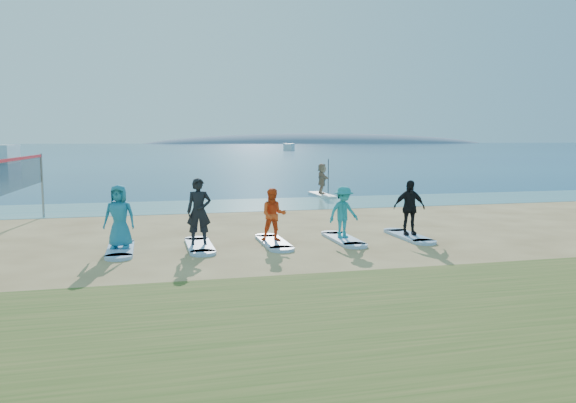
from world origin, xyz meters
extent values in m
plane|color=tan|center=(0.00, 0.00, 0.00)|extent=(600.00, 600.00, 0.00)
plane|color=teal|center=(0.00, 10.50, 0.01)|extent=(600.00, 600.00, 0.00)
plane|color=navy|center=(0.00, 160.00, 0.01)|extent=(600.00, 600.00, 0.00)
ellipsoid|color=slate|center=(95.00, 300.00, 0.00)|extent=(220.00, 56.00, 18.00)
cylinder|color=gray|center=(-9.59, 8.43, 1.25)|extent=(0.09, 0.09, 2.50)
cube|color=black|center=(-9.76, 3.93, 1.90)|extent=(0.37, 8.99, 1.00)
cube|color=red|center=(-9.76, 3.93, 2.42)|extent=(0.40, 9.00, 0.10)
cube|color=silver|center=(3.49, 13.52, 0.06)|extent=(0.71, 3.00, 0.12)
imported|color=tan|center=(3.49, 13.52, 0.93)|extent=(0.68, 1.56, 1.63)
cube|color=silver|center=(-22.82, 61.46, 0.00)|extent=(2.33, 7.64, 2.26)
cube|color=silver|center=(28.43, 119.24, 0.00)|extent=(4.25, 6.82, 1.75)
cube|color=#8FB3DE|center=(-6.36, 0.76, 0.04)|extent=(0.70, 2.20, 0.09)
imported|color=teal|center=(-6.36, 0.76, 0.96)|extent=(0.96, 0.74, 1.75)
cube|color=#8FB3DE|center=(-4.20, 0.76, 0.04)|extent=(0.70, 2.20, 0.09)
imported|color=black|center=(-4.20, 0.76, 1.03)|extent=(0.73, 0.51, 1.89)
cube|color=#8FB3DE|center=(-2.03, 0.76, 0.04)|extent=(0.70, 2.20, 0.09)
imported|color=#E44618|center=(-2.03, 0.76, 0.87)|extent=(0.85, 0.71, 1.55)
cube|color=#8FB3DE|center=(0.14, 0.76, 0.04)|extent=(0.70, 2.20, 0.09)
imported|color=teal|center=(0.14, 0.76, 0.87)|extent=(1.13, 0.83, 1.57)
cube|color=#8FB3DE|center=(2.30, 0.76, 0.04)|extent=(0.70, 2.20, 0.09)
imported|color=black|center=(2.30, 0.76, 0.95)|extent=(1.04, 0.53, 1.71)
camera|label=1|loc=(-5.58, -15.13, 3.10)|focal=35.00mm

